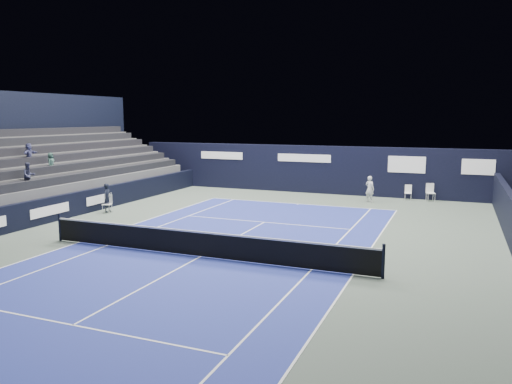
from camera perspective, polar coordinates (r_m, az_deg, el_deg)
ground at (r=19.81m, az=-3.63°, el=-5.94°), size 48.00×48.00×0.00m
court_surface at (r=18.09m, az=-6.40°, el=-7.38°), size 10.97×23.77×0.01m
folding_chair_back_a at (r=31.47m, az=17.00°, el=0.08°), size 0.44×0.42×0.91m
folding_chair_back_b at (r=31.40m, az=19.30°, el=0.11°), size 0.59×0.58×1.06m
line_judge_chair at (r=27.25m, az=-16.60°, el=-1.12°), size 0.51×0.50×0.95m
line_judge at (r=27.36m, az=-16.59°, el=-0.64°), size 0.39×0.57×1.51m
court_markings at (r=18.09m, az=-6.40°, el=-7.36°), size 11.03×23.83×0.00m
tennis_net at (r=17.96m, az=-6.42°, el=-5.83°), size 12.90×0.10×1.10m
back_sponsor_wall at (r=33.03m, az=7.31°, el=2.57°), size 26.00×0.63×3.10m
side_barrier_left at (r=28.08m, az=-17.75°, el=-0.78°), size 0.33×22.00×1.20m
spectator_stand at (r=31.18m, az=-22.03°, el=2.40°), size 6.00×18.00×6.40m
tennis_player at (r=30.06m, az=12.86°, el=0.35°), size 0.66×0.89×1.55m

